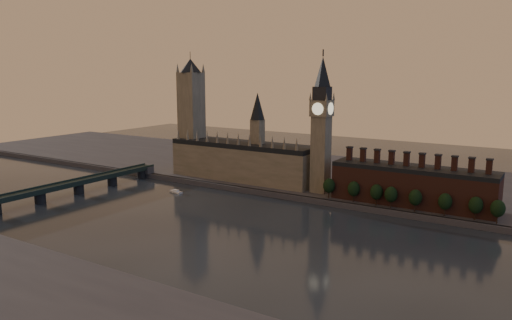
# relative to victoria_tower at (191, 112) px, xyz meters

# --- Properties ---
(ground) EXTENTS (900.00, 900.00, 0.00)m
(ground) POSITION_rel_victoria_tower_xyz_m (120.00, -115.00, -59.09)
(ground) COLOR black
(ground) RESTS_ON ground
(north_bank) EXTENTS (900.00, 182.00, 4.00)m
(north_bank) POSITION_rel_victoria_tower_xyz_m (120.00, 63.04, -57.09)
(north_bank) COLOR #444348
(north_bank) RESTS_ON ground
(palace_of_westminster) EXTENTS (130.00, 30.30, 74.00)m
(palace_of_westminster) POSITION_rel_victoria_tower_xyz_m (55.59, -0.09, -37.46)
(palace_of_westminster) COLOR gray
(palace_of_westminster) RESTS_ON north_bank
(victoria_tower) EXTENTS (24.00, 24.00, 108.00)m
(victoria_tower) POSITION_rel_victoria_tower_xyz_m (0.00, 0.00, 0.00)
(victoria_tower) COLOR gray
(victoria_tower) RESTS_ON north_bank
(big_ben) EXTENTS (15.00, 15.00, 107.00)m
(big_ben) POSITION_rel_victoria_tower_xyz_m (130.00, -5.00, -2.26)
(big_ben) COLOR gray
(big_ben) RESTS_ON north_bank
(chimney_block) EXTENTS (110.00, 25.00, 37.00)m
(chimney_block) POSITION_rel_victoria_tower_xyz_m (200.00, -5.00, -41.27)
(chimney_block) COLOR #562C21
(chimney_block) RESTS_ON north_bank
(embankment_tree_0) EXTENTS (8.60, 8.60, 14.88)m
(embankment_tree_0) POSITION_rel_victoria_tower_xyz_m (144.12, -20.05, -45.62)
(embankment_tree_0) COLOR black
(embankment_tree_0) RESTS_ON north_bank
(embankment_tree_1) EXTENTS (8.60, 8.60, 14.88)m
(embankment_tree_1) POSITION_rel_victoria_tower_xyz_m (162.88, -19.60, -45.62)
(embankment_tree_1) COLOR black
(embankment_tree_1) RESTS_ON north_bank
(embankment_tree_2) EXTENTS (8.60, 8.60, 14.88)m
(embankment_tree_2) POSITION_rel_victoria_tower_xyz_m (179.57, -20.05, -45.62)
(embankment_tree_2) COLOR black
(embankment_tree_2) RESTS_ON north_bank
(embankment_tree_3) EXTENTS (8.60, 8.60, 14.88)m
(embankment_tree_3) POSITION_rel_victoria_tower_xyz_m (190.16, -21.43, -45.62)
(embankment_tree_3) COLOR black
(embankment_tree_3) RESTS_ON north_bank
(embankment_tree_4) EXTENTS (8.60, 8.60, 14.88)m
(embankment_tree_4) POSITION_rel_victoria_tower_xyz_m (206.31, -21.13, -45.62)
(embankment_tree_4) COLOR black
(embankment_tree_4) RESTS_ON north_bank
(embankment_tree_5) EXTENTS (8.60, 8.60, 14.88)m
(embankment_tree_5) POSITION_rel_victoria_tower_xyz_m (225.07, -21.11, -45.62)
(embankment_tree_5) COLOR black
(embankment_tree_5) RESTS_ON north_bank
(embankment_tree_6) EXTENTS (8.60, 8.60, 14.88)m
(embankment_tree_6) POSITION_rel_victoria_tower_xyz_m (243.06, -19.96, -45.62)
(embankment_tree_6) COLOR black
(embankment_tree_6) RESTS_ON north_bank
(embankment_tree_7) EXTENTS (8.60, 8.60, 14.88)m
(embankment_tree_7) POSITION_rel_victoria_tower_xyz_m (255.66, -21.10, -45.62)
(embankment_tree_7) COLOR black
(embankment_tree_7) RESTS_ON north_bank
(westminster_bridge) EXTENTS (14.00, 200.00, 11.55)m
(westminster_bridge) POSITION_rel_victoria_tower_xyz_m (-35.00, -117.70, -51.65)
(westminster_bridge) COLOR #1C2C26
(westminster_bridge) RESTS_ON ground
(river_boat) EXTENTS (13.00, 5.88, 2.51)m
(river_boat) POSITION_rel_victoria_tower_xyz_m (27.95, -54.94, -58.13)
(river_boat) COLOR silver
(river_boat) RESTS_ON ground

